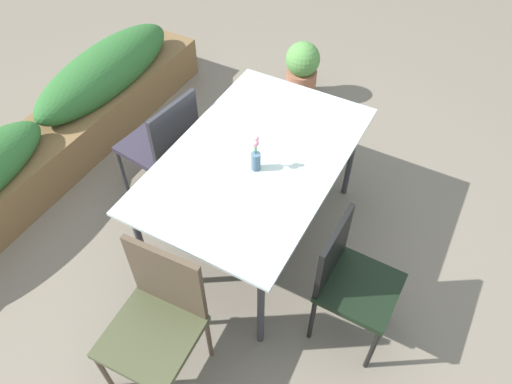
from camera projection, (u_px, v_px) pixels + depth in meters
name	position (u px, v px, depth m)	size (l,w,h in m)	color
ground_plane	(241.00, 238.00, 3.41)	(12.00, 12.00, 0.00)	#756B5B
dining_table	(256.00, 162.00, 2.89)	(1.55, 0.99, 0.78)	#B2C6C1
chair_near_left	(350.00, 277.00, 2.60)	(0.42, 0.42, 0.87)	black
chair_end_left	(158.00, 316.00, 2.43)	(0.47, 0.47, 0.93)	#43472D
chair_far_side	(164.00, 142.00, 3.33)	(0.51, 0.51, 0.90)	#312C3A
flower_vase	(256.00, 156.00, 2.71)	(0.06, 0.06, 0.24)	slate
planter_box	(46.00, 138.00, 3.65)	(3.40, 0.52, 0.68)	brown
potted_plant	(302.00, 70.00, 4.30)	(0.31, 0.31, 0.56)	#9E6047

